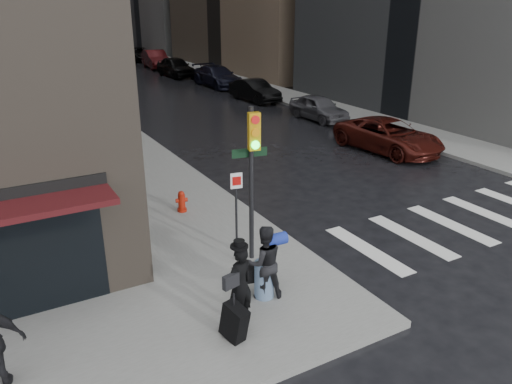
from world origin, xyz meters
TOP-DOWN VIEW (x-y plane):
  - ground at (0.00, 0.00)m, footprint 140.00×140.00m
  - sidewalk_left at (0.00, 27.00)m, footprint 4.00×50.00m
  - sidewalk_right at (13.50, 27.00)m, footprint 3.00×50.00m
  - crosswalk at (7.50, 1.00)m, footprint 8.50×3.00m
  - man_overcoat at (-1.04, -0.36)m, footprint 0.93×1.10m
  - man_jeans at (-0.12, 0.25)m, footprint 1.17×0.83m
  - traffic_light at (0.45, 1.82)m, footprint 0.94×0.52m
  - fire_hydrant at (0.07, 5.49)m, footprint 0.38×0.29m
  - parked_car_0 at (10.41, 7.62)m, footprint 2.73×5.15m
  - parked_car_1 at (11.39, 14.00)m, footprint 1.70×3.97m
  - parked_car_2 at (10.98, 20.38)m, footprint 1.78×4.27m
  - parked_car_3 at (11.36, 26.76)m, footprint 2.29×5.30m
  - parked_car_4 at (10.50, 33.14)m, footprint 2.14×4.89m
  - parked_car_5 at (10.89, 39.52)m, footprint 2.24×5.18m
  - parked_car_6 at (11.35, 45.90)m, footprint 2.44×5.02m

SIDE VIEW (x-z plane):
  - ground at x=0.00m, z-range 0.00..0.00m
  - crosswalk at x=7.50m, z-range 0.00..0.01m
  - sidewalk_left at x=0.00m, z-range 0.00..0.15m
  - sidewalk_right at x=13.50m, z-range 0.00..0.15m
  - fire_hydrant at x=0.07m, z-range 0.11..0.77m
  - parked_car_1 at x=11.39m, z-range 0.00..1.34m
  - parked_car_2 at x=10.98m, z-range 0.00..1.37m
  - parked_car_6 at x=11.35m, z-range 0.00..1.37m
  - parked_car_0 at x=10.41m, z-range 0.00..1.38m
  - parked_car_3 at x=11.36m, z-range 0.00..1.52m
  - parked_car_4 at x=10.50m, z-range 0.00..1.64m
  - parked_car_5 at x=10.89m, z-range 0.00..1.66m
  - man_overcoat at x=-1.04m, z-range 0.00..1.82m
  - man_jeans at x=-0.12m, z-range 0.15..1.82m
  - traffic_light at x=0.45m, z-range 0.70..4.50m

